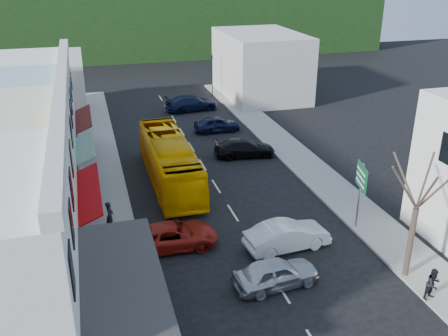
% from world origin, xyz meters
% --- Properties ---
extents(ground, '(120.00, 120.00, 0.00)m').
position_xyz_m(ground, '(0.00, 0.00, 0.00)').
color(ground, black).
rests_on(ground, ground).
extents(sidewalk_left, '(3.00, 52.00, 0.15)m').
position_xyz_m(sidewalk_left, '(-7.50, 10.00, 0.07)').
color(sidewalk_left, gray).
rests_on(sidewalk_left, ground).
extents(sidewalk_right, '(3.00, 52.00, 0.15)m').
position_xyz_m(sidewalk_right, '(7.50, 10.00, 0.07)').
color(sidewalk_right, gray).
rests_on(sidewalk_right, ground).
extents(shopfront_row, '(8.25, 30.00, 8.00)m').
position_xyz_m(shopfront_row, '(-12.49, 5.00, 4.00)').
color(shopfront_row, silver).
rests_on(shopfront_row, ground).
extents(distant_block_left, '(8.00, 10.00, 6.00)m').
position_xyz_m(distant_block_left, '(-12.00, 27.00, 3.00)').
color(distant_block_left, '#B7B2A8').
rests_on(distant_block_left, ground).
extents(distant_block_right, '(8.00, 12.00, 7.00)m').
position_xyz_m(distant_block_right, '(11.00, 30.00, 3.50)').
color(distant_block_right, '#B7B2A8').
rests_on(distant_block_right, ground).
extents(hillside, '(80.00, 26.00, 14.00)m').
position_xyz_m(hillside, '(-1.45, 65.09, 6.73)').
color(hillside, black).
rests_on(hillside, ground).
extents(bus, '(2.52, 11.60, 3.10)m').
position_xyz_m(bus, '(-2.92, 9.55, 1.55)').
color(bus, '#FDB300').
rests_on(bus, ground).
extents(car_silver, '(4.56, 2.24, 1.40)m').
position_xyz_m(car_silver, '(-0.15, -3.65, 0.70)').
color(car_silver, silver).
rests_on(car_silver, ground).
extents(car_white, '(4.56, 2.24, 1.40)m').
position_xyz_m(car_white, '(1.66, -0.66, 0.70)').
color(car_white, white).
rests_on(car_white, ground).
extents(car_red, '(4.64, 2.00, 1.40)m').
position_xyz_m(car_red, '(-4.28, 1.15, 0.70)').
color(car_red, maroon).
rests_on(car_red, ground).
extents(car_black_near, '(4.68, 2.35, 1.40)m').
position_xyz_m(car_black_near, '(3.60, 12.79, 0.70)').
color(car_black_near, black).
rests_on(car_black_near, ground).
extents(car_navy_mid, '(4.41, 1.82, 1.40)m').
position_xyz_m(car_navy_mid, '(3.08, 19.21, 0.70)').
color(car_navy_mid, '#0F1433').
rests_on(car_navy_mid, ground).
extents(car_navy_far, '(4.66, 2.27, 1.40)m').
position_xyz_m(car_navy_far, '(2.32, 26.40, 0.70)').
color(car_navy_far, '#0F1433').
rests_on(car_navy_far, ground).
extents(pedestrian_left, '(0.53, 0.68, 1.70)m').
position_xyz_m(pedestrian_left, '(-7.41, 3.76, 1.00)').
color(pedestrian_left, black).
rests_on(pedestrian_left, sidewalk_left).
extents(pedestrian_right, '(0.78, 0.58, 1.70)m').
position_xyz_m(pedestrian_right, '(6.30, -6.68, 1.00)').
color(pedestrian_right, black).
rests_on(pedestrian_right, sidewalk_right).
extents(direction_sign, '(1.07, 1.93, 4.08)m').
position_xyz_m(direction_sign, '(6.40, 0.27, 2.04)').
color(direction_sign, '#0D512D').
rests_on(direction_sign, ground).
extents(street_tree, '(4.09, 4.09, 7.63)m').
position_xyz_m(street_tree, '(6.30, -4.71, 3.81)').
color(street_tree, '#362820').
rests_on(street_tree, ground).
extents(traffic_signal, '(0.83, 1.12, 4.69)m').
position_xyz_m(traffic_signal, '(5.80, 31.35, 2.35)').
color(traffic_signal, black).
rests_on(traffic_signal, ground).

